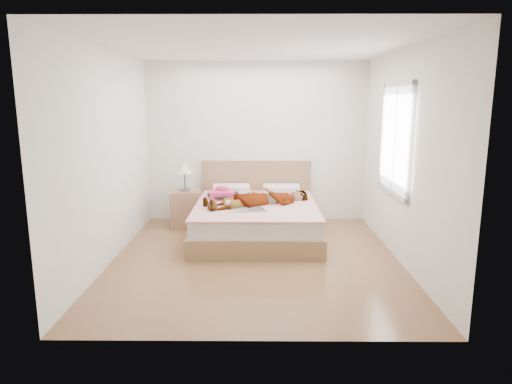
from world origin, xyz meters
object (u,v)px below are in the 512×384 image
(magazine, at_px, (248,209))
(coffee_mug, at_px, (229,204))
(woman, at_px, (260,196))
(phone, at_px, (227,187))
(plush_toy, at_px, (213,205))
(nightstand, at_px, (186,206))
(towel, at_px, (222,193))
(bed, at_px, (256,218))

(magazine, distance_m, coffee_mug, 0.30)
(magazine, bearing_deg, woman, 67.72)
(phone, xyz_separation_m, plush_toy, (-0.15, -0.79, -0.11))
(nightstand, bearing_deg, coffee_mug, -49.05)
(towel, bearing_deg, phone, 35.51)
(towel, height_order, coffee_mug, towel)
(magazine, bearing_deg, nightstand, 136.53)
(phone, relative_size, bed, 0.04)
(towel, bearing_deg, woman, -31.44)
(woman, distance_m, magazine, 0.43)
(towel, distance_m, coffee_mug, 0.64)
(phone, distance_m, bed, 0.68)
(nightstand, bearing_deg, plush_toy, -61.39)
(phone, xyz_separation_m, bed, (0.44, -0.30, -0.41))
(plush_toy, bearing_deg, bed, 39.58)
(woman, bearing_deg, coffee_mug, -82.45)
(woman, relative_size, bed, 0.78)
(phone, bearing_deg, coffee_mug, -109.29)
(bed, xyz_separation_m, towel, (-0.52, 0.25, 0.31))
(phone, height_order, nightstand, nightstand)
(towel, relative_size, coffee_mug, 2.92)
(woman, relative_size, towel, 4.27)
(towel, bearing_deg, coffee_mug, -77.38)
(coffee_mug, bearing_deg, nightstand, 130.95)
(woman, relative_size, magazine, 3.07)
(magazine, distance_m, plush_toy, 0.49)
(magazine, height_order, plush_toy, plush_toy)
(phone, bearing_deg, woman, -63.77)
(woman, xyz_separation_m, towel, (-0.57, 0.35, -0.03))
(phone, height_order, plush_toy, phone)
(bed, xyz_separation_m, magazine, (-0.10, -0.48, 0.24))
(towel, xyz_separation_m, coffee_mug, (0.14, -0.63, -0.03))
(woman, xyz_separation_m, magazine, (-0.16, -0.38, -0.10))
(phone, relative_size, coffee_mug, 0.72)
(plush_toy, bearing_deg, coffee_mug, 27.84)
(bed, distance_m, towel, 0.65)
(nightstand, bearing_deg, towel, -21.24)
(phone, relative_size, towel, 0.24)
(woman, distance_m, plush_toy, 0.76)
(coffee_mug, bearing_deg, phone, 95.82)
(bed, distance_m, coffee_mug, 0.60)
(phone, height_order, coffee_mug, phone)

